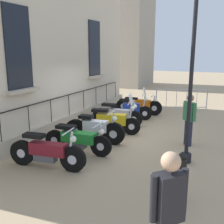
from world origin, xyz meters
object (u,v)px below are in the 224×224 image
at_px(motorcycle_white, 95,129).
at_px(crowd_barrier, 182,99).
at_px(motorcycle_maroon, 47,152).
at_px(motorcycle_orange, 139,105).
at_px(motorcycle_green, 77,139).
at_px(bollard, 181,178).
at_px(motorcycle_silver, 117,115).
at_px(pedestrian_walking, 168,211).
at_px(motorcycle_blue, 131,110).
at_px(motorcycle_yellow, 111,121).
at_px(lamppost, 196,3).
at_px(pedestrian_standing, 189,117).

xyz_separation_m(motorcycle_white, crowd_barrier, (1.71, 6.03, 0.13)).
xyz_separation_m(motorcycle_maroon, motorcycle_orange, (0.24, 6.54, 0.00)).
bearing_deg(motorcycle_white, motorcycle_green, -90.93).
xyz_separation_m(motorcycle_green, bollard, (3.19, -1.40, 0.11)).
height_order(motorcycle_maroon, motorcycle_silver, motorcycle_maroon).
bearing_deg(bollard, motorcycle_orange, 114.79).
relative_size(crowd_barrier, pedestrian_walking, 1.33).
bearing_deg(motorcycle_maroon, motorcycle_white, 85.34).
xyz_separation_m(motorcycle_blue, pedestrian_walking, (3.26, -7.61, 0.58)).
relative_size(motorcycle_yellow, motorcycle_silver, 1.02).
xyz_separation_m(lamppost, pedestrian_walking, (0.36, -3.98, -2.99)).
height_order(motorcycle_maroon, lamppost, lamppost).
relative_size(motorcycle_green, motorcycle_silver, 1.02).
xyz_separation_m(lamppost, bollard, (0.21, -2.02, -3.49)).
xyz_separation_m(motorcycle_white, pedestrian_walking, (3.32, -4.38, 0.58)).
height_order(motorcycle_yellow, pedestrian_walking, pedestrian_walking).
distance_m(motorcycle_yellow, motorcycle_silver, 1.12).
bearing_deg(motorcycle_yellow, motorcycle_orange, 90.83).
height_order(motorcycle_maroon, motorcycle_blue, motorcycle_blue).
bearing_deg(motorcycle_orange, pedestrian_walking, -69.40).
relative_size(pedestrian_standing, pedestrian_walking, 0.91).
relative_size(motorcycle_blue, motorcycle_orange, 0.84).
height_order(bollard, pedestrian_standing, pedestrian_standing).
distance_m(motorcycle_yellow, motorcycle_orange, 3.26).
bearing_deg(pedestrian_walking, pedestrian_standing, 95.62).
distance_m(motorcycle_white, motorcycle_blue, 3.23).
distance_m(motorcycle_yellow, bollard, 4.64).
bearing_deg(motorcycle_green, motorcycle_yellow, 86.72).
bearing_deg(motorcycle_blue, crowd_barrier, 59.62).
bearing_deg(crowd_barrier, motorcycle_white, -105.82).
bearing_deg(motorcycle_green, pedestrian_walking, -45.07).
relative_size(motorcycle_silver, crowd_barrier, 0.88).
bearing_deg(pedestrian_standing, crowd_barrier, 102.12).
relative_size(motorcycle_silver, pedestrian_standing, 1.28).
height_order(motorcycle_green, motorcycle_blue, motorcycle_blue).
relative_size(motorcycle_orange, bollard, 2.10).
distance_m(motorcycle_yellow, pedestrian_walking, 6.34).
height_order(crowd_barrier, bollard, crowd_barrier).
height_order(lamppost, bollard, lamppost).
relative_size(motorcycle_blue, pedestrian_walking, 1.03).
xyz_separation_m(motorcycle_silver, crowd_barrier, (1.83, 3.89, 0.14)).
bearing_deg(bollard, motorcycle_white, 142.51).
relative_size(motorcycle_orange, pedestrian_standing, 1.35).
xyz_separation_m(pedestrian_standing, pedestrian_walking, (0.53, -5.34, 0.11)).
bearing_deg(motorcycle_green, bollard, -23.70).
relative_size(motorcycle_green, crowd_barrier, 0.89).
xyz_separation_m(motorcycle_orange, pedestrian_standing, (2.74, -3.36, 0.48)).
xyz_separation_m(motorcycle_orange, pedestrian_walking, (3.27, -8.70, 0.59)).
distance_m(motorcycle_silver, bollard, 5.64).
relative_size(motorcycle_white, motorcycle_blue, 1.11).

